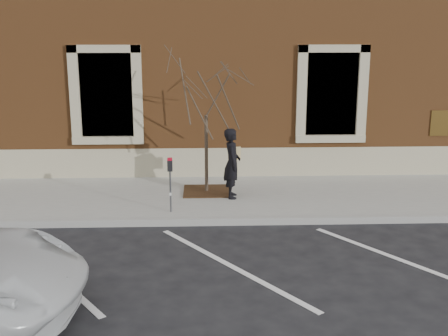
{
  "coord_description": "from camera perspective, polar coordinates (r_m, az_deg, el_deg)",
  "views": [
    {
      "loc": [
        -0.45,
        -11.44,
        4.05
      ],
      "look_at": [
        0.0,
        0.6,
        1.1
      ],
      "focal_mm": 45.0,
      "sensor_mm": 36.0,
      "label": 1
    }
  ],
  "objects": [
    {
      "name": "man",
      "position": [
        13.33,
        0.82,
        0.49
      ],
      "size": [
        0.4,
        0.61,
        1.68
      ],
      "primitive_type": "imported",
      "rotation": [
        0.0,
        0.0,
        1.57
      ],
      "color": "black",
      "rests_on": "sidewalk_near"
    },
    {
      "name": "building_civic",
      "position": [
        19.18,
        -0.82,
        13.6
      ],
      "size": [
        40.0,
        8.62,
        8.0
      ],
      "color": "brown",
      "rests_on": "ground"
    },
    {
      "name": "parking_stripes",
      "position": [
        10.1,
        0.61,
        -9.88
      ],
      "size": [
        28.0,
        4.4,
        0.01
      ],
      "primitive_type": null,
      "color": "silver",
      "rests_on": "ground"
    },
    {
      "name": "tree_grate",
      "position": [
        14.0,
        -1.78,
        -2.35
      ],
      "size": [
        1.15,
        1.15,
        0.03
      ],
      "primitive_type": "cube",
      "color": "#3A2312",
      "rests_on": "sidewalk_near"
    },
    {
      "name": "ground",
      "position": [
        12.14,
        0.11,
        -5.72
      ],
      "size": [
        120.0,
        120.0,
        0.0
      ],
      "primitive_type": "plane",
      "color": "#28282B",
      "rests_on": "ground"
    },
    {
      "name": "sidewalk_near",
      "position": [
        13.78,
        -0.18,
        -3.0
      ],
      "size": [
        40.0,
        3.5,
        0.15
      ],
      "primitive_type": "cube",
      "color": "#ACAAA1",
      "rests_on": "ground"
    },
    {
      "name": "sapling",
      "position": [
        13.53,
        -1.85,
        7.57
      ],
      "size": [
        2.1,
        2.1,
        3.49
      ],
      "color": "#4D402E",
      "rests_on": "sidewalk_near"
    },
    {
      "name": "parking_meter",
      "position": [
        12.29,
        -5.5,
        -0.67
      ],
      "size": [
        0.11,
        0.09,
        1.22
      ],
      "rotation": [
        0.0,
        0.0,
        -0.07
      ],
      "color": "#595B60",
      "rests_on": "sidewalk_near"
    },
    {
      "name": "curb_near",
      "position": [
        12.07,
        0.12,
        -5.47
      ],
      "size": [
        40.0,
        0.12,
        0.15
      ],
      "primitive_type": "cube",
      "color": "#9E9E99",
      "rests_on": "ground"
    }
  ]
}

